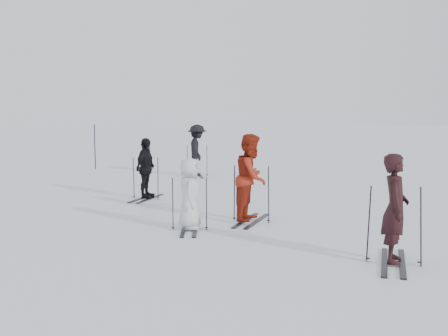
# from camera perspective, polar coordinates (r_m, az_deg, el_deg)

# --- Properties ---
(ground) EXTENTS (120.00, 120.00, 0.00)m
(ground) POSITION_cam_1_polar(r_m,az_deg,el_deg) (14.03, 0.20, -4.52)
(ground) COLOR silver
(ground) RESTS_ON ground
(skier_near_dark) EXTENTS (0.63, 0.77, 1.83)m
(skier_near_dark) POSITION_cam_1_polar(r_m,az_deg,el_deg) (9.79, 16.98, -4.10)
(skier_near_dark) COLOR black
(skier_near_dark) RESTS_ON ground
(skier_red) EXTENTS (1.06, 1.18, 1.98)m
(skier_red) POSITION_cam_1_polar(r_m,az_deg,el_deg) (12.79, 2.80, -1.08)
(skier_red) COLOR maroon
(skier_red) RESTS_ON ground
(skier_grey) EXTENTS (0.51, 0.76, 1.51)m
(skier_grey) POSITION_cam_1_polar(r_m,az_deg,el_deg) (11.97, -3.52, -2.74)
(skier_grey) COLOR silver
(skier_grey) RESTS_ON ground
(skier_uphill_left) EXTENTS (0.74, 1.08, 1.71)m
(skier_uphill_left) POSITION_cam_1_polar(r_m,az_deg,el_deg) (16.08, -7.97, -0.11)
(skier_uphill_left) COLOR black
(skier_uphill_left) RESTS_ON ground
(skier_uphill_far) EXTENTS (0.80, 1.29, 1.92)m
(skier_uphill_far) POSITION_cam_1_polar(r_m,az_deg,el_deg) (21.17, -2.75, 1.78)
(skier_uphill_far) COLOR black
(skier_uphill_far) RESTS_ON ground
(skis_near_dark) EXTENTS (2.09, 1.54, 1.36)m
(skis_near_dark) POSITION_cam_1_polar(r_m,az_deg,el_deg) (9.84, 16.94, -5.44)
(skis_near_dark) COLOR black
(skis_near_dark) RESTS_ON ground
(skis_red) EXTENTS (2.05, 1.59, 1.33)m
(skis_red) POSITION_cam_1_polar(r_m,az_deg,el_deg) (12.83, 2.79, -2.53)
(skis_red) COLOR black
(skis_red) RESTS_ON ground
(skis_grey) EXTENTS (1.64, 0.92, 1.17)m
(skis_grey) POSITION_cam_1_polar(r_m,az_deg,el_deg) (12.00, -3.51, -3.53)
(skis_grey) COLOR black
(skis_grey) RESTS_ON ground
(skis_uphill_left) EXTENTS (1.90, 1.43, 1.24)m
(skis_uphill_left) POSITION_cam_1_polar(r_m,az_deg,el_deg) (16.10, -7.96, -0.94)
(skis_uphill_left) COLOR black
(skis_uphill_left) RESTS_ON ground
(skis_uphill_far) EXTENTS (1.72, 1.00, 1.21)m
(skis_uphill_far) POSITION_cam_1_polar(r_m,az_deg,el_deg) (21.20, -2.74, 0.83)
(skis_uphill_far) COLOR black
(skis_uphill_far) RESTS_ON ground
(piste_marker) EXTENTS (0.05, 0.05, 1.87)m
(piste_marker) POSITION_cam_1_polar(r_m,az_deg,el_deg) (24.10, -12.98, 2.12)
(piste_marker) COLOR black
(piste_marker) RESTS_ON ground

